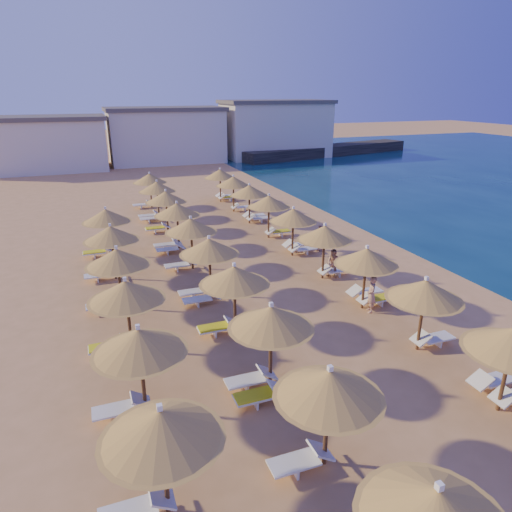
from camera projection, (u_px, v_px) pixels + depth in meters
name	position (u px, v px, depth m)	size (l,w,h in m)	color
ground	(295.00, 310.00, 20.60)	(220.00, 220.00, 0.00)	tan
jetty	(328.00, 150.00, 69.65)	(30.00, 4.00, 1.50)	black
hotel_blocks	(176.00, 135.00, 62.12)	(47.34, 10.37, 8.10)	silver
parasol_row_east	(325.00, 234.00, 23.33)	(2.84, 40.68, 3.02)	brown
parasol_row_west	(209.00, 247.00, 21.30)	(2.84, 40.68, 3.02)	brown
parasol_row_inland	(121.00, 274.00, 18.26)	(2.84, 21.76, 3.02)	brown
loungers	(250.00, 286.00, 22.36)	(13.38, 39.39, 0.66)	white
beachgoer_a	(371.00, 294.00, 20.20)	(0.62, 0.41, 1.69)	tan
beachgoer_c	(320.00, 238.00, 28.02)	(0.97, 0.40, 1.65)	tan
beachgoer_b	(334.00, 264.00, 23.98)	(0.76, 0.59, 1.56)	tan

